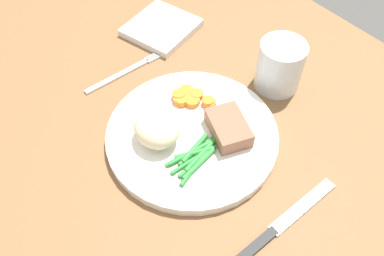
% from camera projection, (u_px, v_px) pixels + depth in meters
% --- Properties ---
extents(dining_table, '(1.20, 0.90, 0.02)m').
position_uv_depth(dining_table, '(177.00, 141.00, 0.63)').
color(dining_table, brown).
rests_on(dining_table, ground).
extents(dinner_plate, '(0.27, 0.27, 0.02)m').
position_uv_depth(dinner_plate, '(192.00, 135.00, 0.62)').
color(dinner_plate, white).
rests_on(dinner_plate, dining_table).
extents(meat_portion, '(0.09, 0.07, 0.03)m').
position_uv_depth(meat_portion, '(228.00, 128.00, 0.60)').
color(meat_portion, '#936047').
rests_on(meat_portion, dinner_plate).
extents(mashed_potatoes, '(0.07, 0.06, 0.05)m').
position_uv_depth(mashed_potatoes, '(157.00, 129.00, 0.59)').
color(mashed_potatoes, beige).
rests_on(mashed_potatoes, dinner_plate).
extents(carrot_slices, '(0.07, 0.05, 0.01)m').
position_uv_depth(carrot_slices, '(191.00, 98.00, 0.65)').
color(carrot_slices, orange).
rests_on(carrot_slices, dinner_plate).
extents(green_beans, '(0.05, 0.10, 0.01)m').
position_uv_depth(green_beans, '(196.00, 156.00, 0.58)').
color(green_beans, '#2D8C38').
rests_on(green_beans, dinner_plate).
extents(fork, '(0.01, 0.17, 0.00)m').
position_uv_depth(fork, '(125.00, 72.00, 0.71)').
color(fork, silver).
rests_on(fork, dining_table).
extents(knife, '(0.02, 0.20, 0.01)m').
position_uv_depth(knife, '(279.00, 227.00, 0.53)').
color(knife, black).
rests_on(knife, dining_table).
extents(water_glass, '(0.08, 0.08, 0.09)m').
position_uv_depth(water_glass, '(279.00, 68.00, 0.67)').
color(water_glass, silver).
rests_on(water_glass, dining_table).
extents(napkin, '(0.15, 0.15, 0.01)m').
position_uv_depth(napkin, '(161.00, 27.00, 0.78)').
color(napkin, white).
rests_on(napkin, dining_table).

